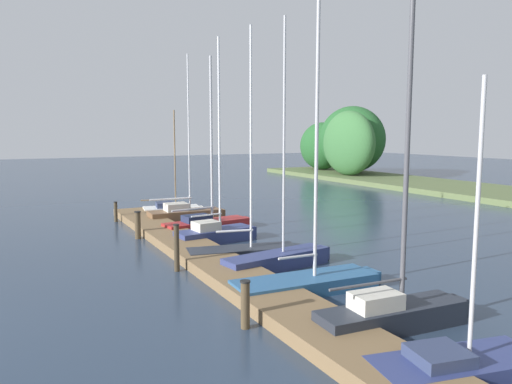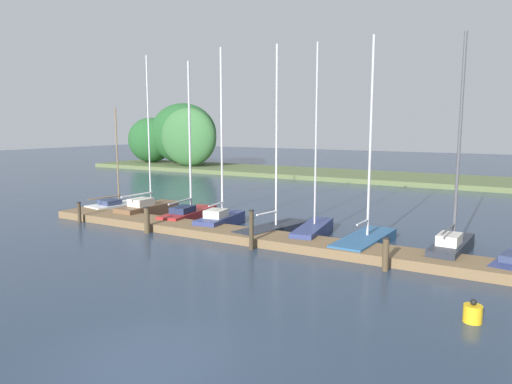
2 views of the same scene
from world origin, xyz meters
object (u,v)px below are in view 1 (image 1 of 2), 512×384
at_px(sailboat_2, 209,222).
at_px(mooring_piling_2, 177,248).
at_px(sailboat_6, 311,279).
at_px(mooring_piling_3, 245,304).
at_px(sailboat_8, 462,363).
at_px(sailboat_0, 173,209).
at_px(sailboat_4, 248,249).
at_px(sailboat_5, 281,257).
at_px(sailboat_7, 395,309).
at_px(mooring_piling_0, 116,212).
at_px(sailboat_1, 187,214).
at_px(sailboat_3, 217,232).
at_px(mooring_piling_1, 138,225).

height_order(sailboat_2, mooring_piling_2, sailboat_2).
height_order(sailboat_6, mooring_piling_3, sailboat_6).
relative_size(sailboat_6, sailboat_8, 1.49).
xyz_separation_m(sailboat_0, sailboat_4, (10.29, -0.50, 0.01)).
bearing_deg(sailboat_6, sailboat_5, 82.92).
distance_m(sailboat_5, mooring_piling_2, 3.45).
xyz_separation_m(sailboat_7, mooring_piling_3, (-1.62, -3.03, 0.09)).
bearing_deg(mooring_piling_0, sailboat_0, 105.59).
bearing_deg(sailboat_7, mooring_piling_3, 155.35).
relative_size(sailboat_1, mooring_piling_3, 7.35).
distance_m(sailboat_1, sailboat_5, 9.57).
distance_m(sailboat_0, sailboat_4, 10.31).
xyz_separation_m(sailboat_4, sailboat_5, (1.74, 0.35, 0.07)).
relative_size(sailboat_6, mooring_piling_0, 7.87).
xyz_separation_m(sailboat_8, mooring_piling_3, (-3.84, -2.57, 0.31)).
xyz_separation_m(sailboat_5, mooring_piling_3, (3.98, -3.27, 0.21)).
bearing_deg(sailboat_7, mooring_piling_2, 116.96).
distance_m(sailboat_1, mooring_piling_0, 3.57).
bearing_deg(mooring_piling_3, sailboat_1, 166.13).
distance_m(sailboat_1, sailboat_4, 7.85).
relative_size(sailboat_5, mooring_piling_2, 5.23).
height_order(sailboat_8, mooring_piling_2, sailboat_8).
bearing_deg(sailboat_3, sailboat_5, -92.53).
bearing_deg(sailboat_2, sailboat_8, -100.53).
distance_m(sailboat_8, mooring_piling_1, 14.70).
bearing_deg(sailboat_4, sailboat_3, 101.69).
bearing_deg(mooring_piling_1, sailboat_7, 13.21).
distance_m(sailboat_1, sailboat_7, 15.18).
bearing_deg(sailboat_6, sailboat_8, -90.07).
bearing_deg(sailboat_4, sailboat_2, 95.15).
xyz_separation_m(sailboat_0, sailboat_3, (7.44, -0.52, 0.14)).
bearing_deg(sailboat_4, sailboat_0, 98.55).
bearing_deg(mooring_piling_1, sailboat_6, 16.47).
distance_m(sailboat_4, mooring_piling_3, 6.42).
distance_m(sailboat_8, mooring_piling_0, 19.09).
distance_m(sailboat_2, mooring_piling_3, 11.47).
distance_m(sailboat_1, sailboat_6, 12.02).
bearing_deg(sailboat_0, sailboat_1, -81.99).
xyz_separation_m(sailboat_1, mooring_piling_0, (-1.54, -3.22, 0.12)).
distance_m(sailboat_2, mooring_piling_2, 6.68).
relative_size(sailboat_2, sailboat_8, 1.44).
height_order(mooring_piling_0, mooring_piling_2, mooring_piling_2).
bearing_deg(mooring_piling_0, sailboat_6, 11.34).
height_order(sailboat_3, sailboat_4, sailboat_3).
bearing_deg(sailboat_8, mooring_piling_3, 134.91).
bearing_deg(sailboat_7, sailboat_3, 94.22).
bearing_deg(mooring_piling_3, sailboat_0, 167.93).
bearing_deg(sailboat_2, sailboat_1, 86.07).
xyz_separation_m(sailboat_1, sailboat_6, (12.01, -0.50, -0.06)).
bearing_deg(sailboat_8, sailboat_3, 99.60).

